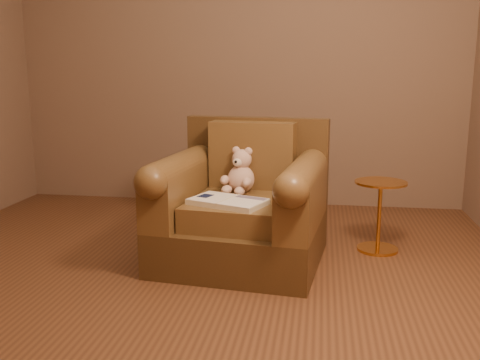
# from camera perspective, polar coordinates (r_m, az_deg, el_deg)

# --- Properties ---
(floor) EXTENTS (4.00, 4.00, 0.00)m
(floor) POSITION_cam_1_polar(r_m,az_deg,el_deg) (3.12, -6.19, -11.06)
(floor) COLOR brown
(floor) RESTS_ON ground
(armchair) EXTENTS (1.08, 1.04, 0.88)m
(armchair) POSITION_cam_1_polar(r_m,az_deg,el_deg) (3.40, 0.32, -2.96)
(armchair) COLOR #4B3319
(armchair) RESTS_ON floor
(teddy_bear) EXTENTS (0.22, 0.25, 0.30)m
(teddy_bear) POSITION_cam_1_polar(r_m,az_deg,el_deg) (3.44, -0.01, 0.52)
(teddy_bear) COLOR beige
(teddy_bear) RESTS_ON armchair
(guidebook) EXTENTS (0.50, 0.40, 0.04)m
(guidebook) POSITION_cam_1_polar(r_m,az_deg,el_deg) (3.15, -1.32, -2.32)
(guidebook) COLOR beige
(guidebook) RESTS_ON armchair
(side_table) EXTENTS (0.34, 0.34, 0.48)m
(side_table) POSITION_cam_1_polar(r_m,az_deg,el_deg) (3.70, 14.63, -3.49)
(side_table) COLOR gold
(side_table) RESTS_ON floor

